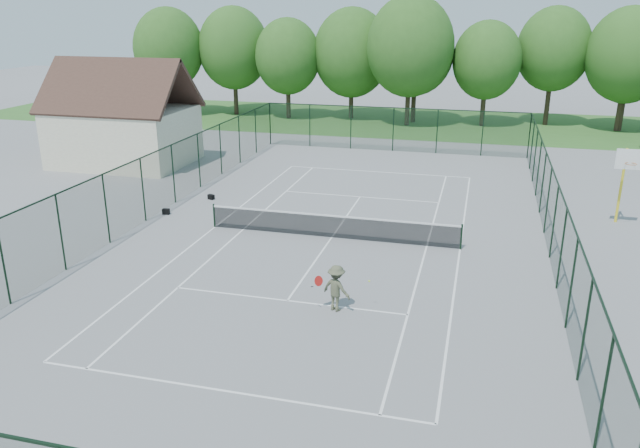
{
  "coord_description": "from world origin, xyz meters",
  "views": [
    {
      "loc": [
        5.96,
        -24.75,
        9.48
      ],
      "look_at": [
        0.0,
        -2.0,
        1.3
      ],
      "focal_mm": 35.0,
      "sensor_mm": 36.0,
      "label": 1
    }
  ],
  "objects_px": {
    "basketball_goal": "(626,171)",
    "sports_bag_a": "(166,212)",
    "tennis_net": "(332,225)",
    "tennis_player": "(336,288)"
  },
  "relations": [
    {
      "from": "basketball_goal",
      "to": "tennis_net",
      "type": "bearing_deg",
      "value": -158.32
    },
    {
      "from": "tennis_net",
      "to": "basketball_goal",
      "type": "xyz_separation_m",
      "value": [
        12.35,
        4.91,
        1.99
      ]
    },
    {
      "from": "sports_bag_a",
      "to": "basketball_goal",
      "type": "bearing_deg",
      "value": -2.39
    },
    {
      "from": "tennis_net",
      "to": "sports_bag_a",
      "type": "height_order",
      "value": "tennis_net"
    },
    {
      "from": "tennis_net",
      "to": "basketball_goal",
      "type": "bearing_deg",
      "value": 21.68
    },
    {
      "from": "tennis_net",
      "to": "tennis_player",
      "type": "height_order",
      "value": "tennis_player"
    },
    {
      "from": "basketball_goal",
      "to": "tennis_player",
      "type": "bearing_deg",
      "value": -132.49
    },
    {
      "from": "tennis_net",
      "to": "sports_bag_a",
      "type": "distance_m",
      "value": 8.62
    },
    {
      "from": "basketball_goal",
      "to": "sports_bag_a",
      "type": "distance_m",
      "value": 21.37
    },
    {
      "from": "tennis_net",
      "to": "basketball_goal",
      "type": "relative_size",
      "value": 3.04
    }
  ]
}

